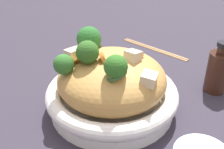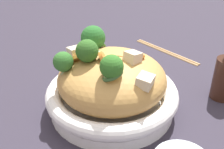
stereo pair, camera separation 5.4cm
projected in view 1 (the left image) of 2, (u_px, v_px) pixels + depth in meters
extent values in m
plane|color=#2E2936|center=(112.00, 108.00, 0.58)|extent=(3.00, 3.00, 0.00)
cylinder|color=white|center=(112.00, 104.00, 0.58)|extent=(0.25, 0.25, 0.02)
torus|color=white|center=(112.00, 93.00, 0.56)|extent=(0.27, 0.27, 0.03)
ellipsoid|color=tan|center=(112.00, 79.00, 0.54)|extent=(0.21, 0.21, 0.10)
torus|color=tan|center=(113.00, 67.00, 0.53)|extent=(0.06, 0.06, 0.03)
torus|color=#B9873F|center=(120.00, 66.00, 0.51)|extent=(0.08, 0.08, 0.02)
torus|color=tan|center=(120.00, 67.00, 0.54)|extent=(0.06, 0.06, 0.02)
torus|color=#C08444|center=(93.00, 78.00, 0.50)|extent=(0.06, 0.06, 0.02)
cone|color=#93B476|center=(90.00, 51.00, 0.59)|extent=(0.03, 0.04, 0.02)
sphere|color=#296729|center=(89.00, 39.00, 0.57)|extent=(0.07, 0.07, 0.05)
cone|color=#8EAF6E|center=(88.00, 63.00, 0.51)|extent=(0.02, 0.02, 0.01)
sphere|color=#306023|center=(88.00, 52.00, 0.50)|extent=(0.06, 0.06, 0.04)
cone|color=#94B974|center=(116.00, 78.00, 0.47)|extent=(0.02, 0.02, 0.01)
sphere|color=#316D24|center=(116.00, 67.00, 0.46)|extent=(0.06, 0.06, 0.04)
cone|color=#98B875|center=(65.00, 75.00, 0.51)|extent=(0.02, 0.02, 0.02)
sphere|color=#316B2A|center=(64.00, 64.00, 0.50)|extent=(0.05, 0.05, 0.04)
cylinder|color=orange|center=(104.00, 59.00, 0.51)|extent=(0.03, 0.03, 0.03)
cylinder|color=orange|center=(138.00, 55.00, 0.54)|extent=(0.03, 0.03, 0.01)
cylinder|color=orange|center=(77.00, 61.00, 0.52)|extent=(0.04, 0.04, 0.02)
cylinder|color=beige|center=(117.00, 75.00, 0.47)|extent=(0.03, 0.03, 0.02)
torus|color=#375E2F|center=(117.00, 75.00, 0.47)|extent=(0.04, 0.04, 0.02)
cylinder|color=beige|center=(93.00, 48.00, 0.59)|extent=(0.04, 0.04, 0.03)
torus|color=#335E27|center=(93.00, 48.00, 0.59)|extent=(0.05, 0.05, 0.03)
cylinder|color=beige|center=(89.00, 55.00, 0.53)|extent=(0.04, 0.04, 0.02)
torus|color=#34602E|center=(89.00, 55.00, 0.53)|extent=(0.05, 0.05, 0.02)
cube|color=beige|center=(149.00, 79.00, 0.48)|extent=(0.03, 0.03, 0.02)
cube|color=beige|center=(133.00, 57.00, 0.52)|extent=(0.03, 0.04, 0.03)
cube|color=beige|center=(75.00, 55.00, 0.55)|extent=(0.04, 0.04, 0.03)
cylinder|color=#381E14|center=(217.00, 72.00, 0.62)|extent=(0.05, 0.05, 0.09)
cylinder|color=#381E14|center=(222.00, 50.00, 0.59)|extent=(0.02, 0.02, 0.02)
cylinder|color=black|center=(224.00, 44.00, 0.58)|extent=(0.03, 0.03, 0.01)
cylinder|color=tan|center=(155.00, 48.00, 0.83)|extent=(0.21, 0.09, 0.01)
cylinder|color=tan|center=(154.00, 49.00, 0.82)|extent=(0.21, 0.09, 0.01)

